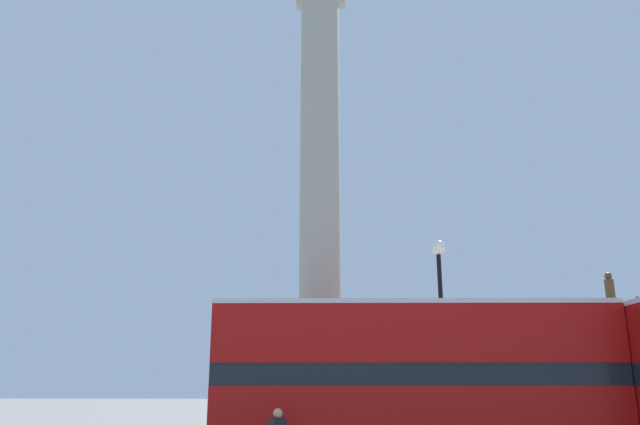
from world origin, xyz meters
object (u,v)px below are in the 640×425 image
object	(u,v)px
bus_a	(413,377)
equestrian_statue	(623,391)
street_lamp	(442,324)
monument_column	(320,301)

from	to	relation	value
bus_a	equestrian_statue	xyz separation A→B (m)	(8.54, 7.72, -0.40)
bus_a	street_lamp	size ratio (longest dim) A/B	1.59
monument_column	street_lamp	world-z (taller)	monument_column
monument_column	street_lamp	size ratio (longest dim) A/B	3.01
bus_a	street_lamp	world-z (taller)	street_lamp
street_lamp	bus_a	bearing A→B (deg)	-116.47
equestrian_statue	street_lamp	distance (m)	9.35
equestrian_statue	monument_column	bearing A→B (deg)	170.82
monument_column	bus_a	xyz separation A→B (m)	(2.74, -5.23, -2.70)
monument_column	equestrian_statue	bearing A→B (deg)	12.42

